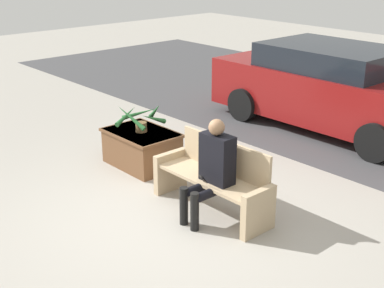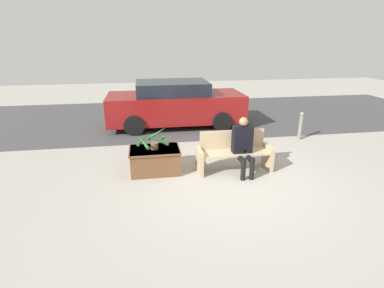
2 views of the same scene
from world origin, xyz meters
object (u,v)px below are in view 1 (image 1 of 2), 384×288
at_px(bench, 214,179).
at_px(planter_box, 142,147).
at_px(potted_plant, 141,118).
at_px(parked_car, 333,88).
at_px(person_seated, 212,166).

xyz_separation_m(bench, planter_box, (-1.77, 0.19, -0.13)).
bearing_deg(potted_plant, bench, -6.30).
bearing_deg(bench, parked_car, 103.30).
distance_m(bench, potted_plant, 1.82).
bearing_deg(potted_plant, person_seated, -11.13).
height_order(bench, planter_box, bench).
distance_m(bench, parked_car, 3.97).
height_order(planter_box, potted_plant, potted_plant).
bearing_deg(parked_car, bench, -76.70).
distance_m(planter_box, potted_plant, 0.46).
height_order(person_seated, potted_plant, person_seated).
bearing_deg(potted_plant, parked_car, 76.59).
height_order(person_seated, planter_box, person_seated).
height_order(bench, person_seated, person_seated).
bearing_deg(bench, potted_plant, 173.70).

